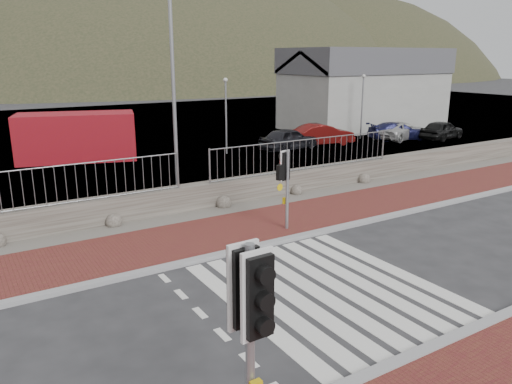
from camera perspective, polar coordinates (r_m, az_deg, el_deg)
ground at (r=11.94m, az=8.01°, el=-10.86°), size 220.00×220.00×0.00m
sidewalk_far at (r=15.36m, az=-2.75°, el=-4.50°), size 40.00×3.00×0.08m
kerb_near at (r=10.10m, az=19.37°, el=-16.52°), size 40.00×0.25×0.12m
kerb_far at (r=14.14m, az=0.22°, el=-6.21°), size 40.00×0.25×0.12m
zebra_crossing at (r=11.94m, az=8.01°, el=-10.84°), size 4.62×5.60×0.01m
gravel_strip at (r=17.05m, az=-6.03°, el=-2.58°), size 40.00×1.50×0.06m
stone_wall at (r=17.62m, az=-7.20°, el=-0.60°), size 40.00×0.60×0.90m
railing at (r=17.17m, az=-7.14°, el=3.69°), size 18.07×0.07×1.22m
quay at (r=37.10m, az=-20.73°, el=6.17°), size 120.00×40.00×0.50m
water at (r=71.60m, az=-26.48°, el=9.50°), size 220.00×50.00×0.05m
harbor_building at (r=38.99m, az=12.33°, el=11.54°), size 12.20×6.20×5.80m
hills_backdrop at (r=101.07m, az=-22.66°, el=-2.21°), size 254.00×90.00×100.00m
traffic_signal_near at (r=6.30m, az=-0.69°, el=-13.27°), size 0.45×0.28×3.08m
traffic_signal_far at (r=15.00m, az=3.54°, el=2.15°), size 0.62×0.28×2.53m
streetlight at (r=17.69m, az=-9.03°, el=11.62°), size 1.57×0.21×7.40m
shipping_container at (r=27.51m, az=-19.80°, el=5.96°), size 6.24×3.93×2.42m
car_a at (r=28.80m, az=3.74°, el=6.06°), size 3.99×2.21×1.29m
car_b at (r=30.64m, az=7.56°, el=6.53°), size 4.09×1.94×1.29m
car_c at (r=33.65m, az=15.91°, el=6.71°), size 4.20×2.82×1.13m
car_d at (r=33.93m, az=16.12°, el=6.77°), size 4.38×2.70×1.13m
car_e at (r=34.69m, az=20.46°, el=6.66°), size 3.83×2.12×1.23m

